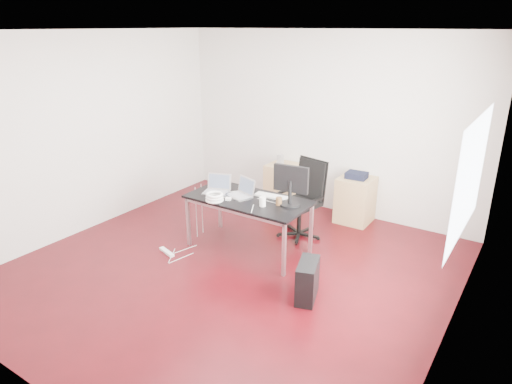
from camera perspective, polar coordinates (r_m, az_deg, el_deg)
The scene contains 18 objects.
room_shell at distance 5.19m, azimuth -3.00°, elevation 3.92°, with size 5.00×5.00×5.00m.
desk at distance 5.95m, azimuth -0.97°, elevation -1.29°, with size 1.60×0.80×0.73m.
office_chair at distance 6.44m, azimuth 6.04°, elevation -0.36°, with size 0.57×0.59×1.08m.
filing_cabinet_left at distance 7.60m, azimuth 3.48°, elevation 0.92°, with size 0.50×0.50×0.70m, color tan.
filing_cabinet_right at distance 7.09m, azimuth 12.30°, elevation -0.96°, with size 0.50×0.50×0.70m, color tan.
pc_tower at distance 5.12m, azimuth 6.45°, elevation -10.94°, with size 0.20×0.45×0.44m, color black.
wastebasket at distance 7.24m, azimuth 3.82°, elevation -1.88°, with size 0.24×0.24×0.28m, color black.
power_strip at distance 6.22m, azimuth -11.10°, elevation -7.36°, with size 0.30×0.06×0.04m, color white.
laptop_left at distance 6.16m, azimuth -4.89°, elevation 0.51°, with size 0.39×0.35×0.23m.
laptop_right at distance 6.00m, azimuth -1.80°, elevation 0.02°, with size 0.39×0.34×0.23m.
monitor at distance 5.65m, azimuth 4.37°, elevation 1.11°, with size 0.45×0.26×0.51m.
keyboard at distance 5.98m, azimuth 1.91°, elevation -0.52°, with size 0.44×0.14×0.02m, color white.
cup_white at distance 5.66m, azimuth 0.83°, elevation -1.21°, with size 0.08×0.08×0.12m, color white.
cup_brown at distance 5.71m, azimuth 2.88°, elevation -1.15°, with size 0.08×0.08×0.10m, color brown.
cable_coil at distance 5.84m, azimuth -5.20°, elevation -0.67°, with size 0.24×0.24×0.11m.
power_adapter at distance 5.88m, azimuth -3.49°, elevation -0.86°, with size 0.07×0.07×0.03m, color white.
speaker at distance 7.42m, azimuth 3.06°, elevation 4.02°, with size 0.09×0.08×0.18m, color #9E9E9E.
navy_garment at distance 6.95m, azimuth 12.46°, elevation 2.05°, with size 0.30×0.24×0.09m, color black.
Camera 1 is at (3.01, -3.99, 2.86)m, focal length 32.00 mm.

